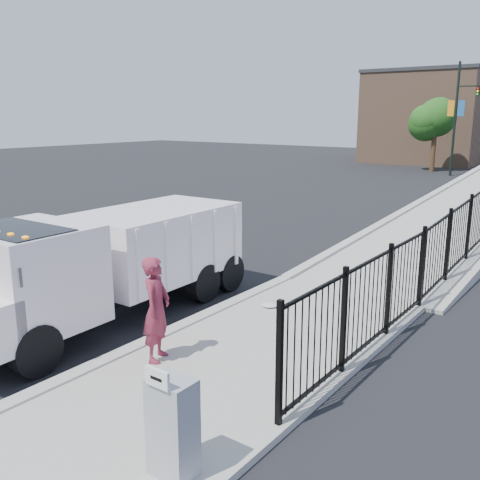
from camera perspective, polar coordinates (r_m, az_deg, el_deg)
The scene contains 13 objects.
ground at distance 11.40m, azimuth -5.74°, elevation -9.41°, with size 120.00×120.00×0.00m, color black.
sidewalk at distance 8.88m, azimuth -5.15°, elevation -15.94°, with size 3.55×12.00×0.12m, color #9E998E.
curb at distance 10.12m, azimuth -13.54°, elevation -12.30°, with size 0.30×12.00×0.16m, color #ADAAA3.
ramp at distance 24.66m, azimuth 24.17°, elevation 1.86°, with size 3.95×24.00×1.70m, color #9E998E.
truck at distance 11.75m, azimuth -14.23°, elevation -2.04°, with size 2.48×7.13×2.42m.
worker at distance 9.53m, azimuth -8.90°, elevation -7.29°, with size 0.69×0.45×1.88m, color maroon.
utility_cabinet at distance 6.80m, azimuth -7.19°, elevation -19.21°, with size 0.55×0.40×1.25m, color gray.
arrow_sign at distance 6.30m, azimuth -8.81°, elevation -14.36°, with size 0.35×0.04×0.22m, color white.
debris at distance 12.25m, azimuth 3.20°, elevation -6.89°, with size 0.37×0.37×0.09m, color silver.
light_pole_0 at distance 42.01m, azimuth 22.41°, elevation 12.27°, with size 3.77×0.22×8.00m.
light_pole_2 at distance 50.62m, azimuth 23.97°, elevation 12.14°, with size 3.77×0.22×8.00m.
tree_0 at distance 44.52m, azimuth 20.15°, elevation 11.94°, with size 3.02×3.02×5.51m.
building at distance 54.20m, azimuth 19.61°, elevation 12.12°, with size 10.00×10.00×8.00m, color #8C664C.
Camera 1 is at (7.12, -7.75, 4.38)m, focal length 40.00 mm.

